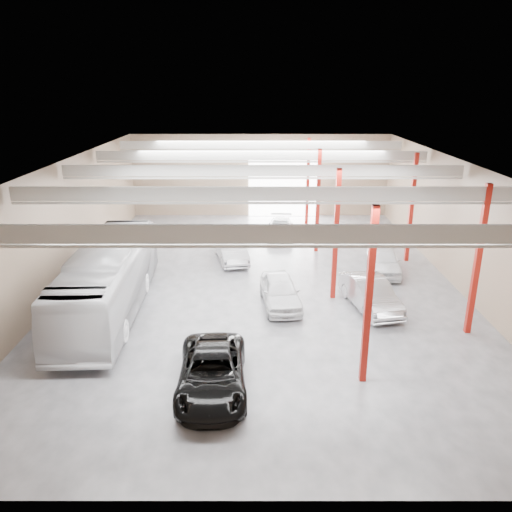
{
  "coord_description": "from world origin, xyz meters",
  "views": [
    {
      "loc": [
        -0.35,
        -26.87,
        10.95
      ],
      "look_at": [
        -0.36,
        -1.49,
        2.2
      ],
      "focal_mm": 35.0,
      "sensor_mm": 36.0,
      "label": 1
    }
  ],
  "objects_px": {
    "car_right_far": "(383,260)",
    "car_right_near": "(370,294)",
    "black_sedan": "(212,372)",
    "car_row_a": "(280,291)",
    "car_row_b": "(231,249)",
    "coach_bus": "(109,279)",
    "car_row_c": "(281,229)"
  },
  "relations": [
    {
      "from": "car_right_far",
      "to": "car_right_near",
      "type": "bearing_deg",
      "value": -103.39
    },
    {
      "from": "black_sedan",
      "to": "car_row_a",
      "type": "xyz_separation_m",
      "value": [
        2.89,
        7.68,
        0.02
      ]
    },
    {
      "from": "car_row_b",
      "to": "car_right_far",
      "type": "xyz_separation_m",
      "value": [
        9.43,
        -2.15,
        0.0
      ]
    },
    {
      "from": "car_right_near",
      "to": "car_row_a",
      "type": "bearing_deg",
      "value": 163.98
    },
    {
      "from": "black_sedan",
      "to": "car_right_far",
      "type": "height_order",
      "value": "car_right_far"
    },
    {
      "from": "black_sedan",
      "to": "car_row_b",
      "type": "bearing_deg",
      "value": 87.41
    },
    {
      "from": "car_row_b",
      "to": "car_row_a",
      "type": "bearing_deg",
      "value": -80.42
    },
    {
      "from": "coach_bus",
      "to": "car_right_far",
      "type": "distance_m",
      "value": 16.16
    },
    {
      "from": "car_row_a",
      "to": "car_row_b",
      "type": "xyz_separation_m",
      "value": [
        -2.89,
        6.99,
        -0.0
      ]
    },
    {
      "from": "black_sedan",
      "to": "car_row_c",
      "type": "height_order",
      "value": "black_sedan"
    },
    {
      "from": "car_row_a",
      "to": "car_row_c",
      "type": "distance_m",
      "value": 12.2
    },
    {
      "from": "car_row_b",
      "to": "car_right_far",
      "type": "bearing_deg",
      "value": -25.78
    },
    {
      "from": "coach_bus",
      "to": "car_row_c",
      "type": "distance_m",
      "value": 15.9
    },
    {
      "from": "car_row_a",
      "to": "car_right_near",
      "type": "bearing_deg",
      "value": -10.48
    },
    {
      "from": "car_right_far",
      "to": "car_row_a",
      "type": "bearing_deg",
      "value": -136.51
    },
    {
      "from": "black_sedan",
      "to": "car_row_c",
      "type": "bearing_deg",
      "value": 77.46
    },
    {
      "from": "black_sedan",
      "to": "car_right_near",
      "type": "bearing_deg",
      "value": 41.7
    },
    {
      "from": "black_sedan",
      "to": "coach_bus",
      "type": "bearing_deg",
      "value": 126.84
    },
    {
      "from": "car_row_a",
      "to": "car_right_near",
      "type": "relative_size",
      "value": 0.94
    },
    {
      "from": "black_sedan",
      "to": "car_right_near",
      "type": "xyz_separation_m",
      "value": [
        7.5,
        7.32,
        0.04
      ]
    },
    {
      "from": "car_row_b",
      "to": "black_sedan",
      "type": "bearing_deg",
      "value": -102.92
    },
    {
      "from": "black_sedan",
      "to": "car_right_near",
      "type": "height_order",
      "value": "car_right_near"
    },
    {
      "from": "black_sedan",
      "to": "car_right_near",
      "type": "distance_m",
      "value": 10.48
    },
    {
      "from": "coach_bus",
      "to": "car_row_c",
      "type": "relative_size",
      "value": 2.64
    },
    {
      "from": "car_row_c",
      "to": "car_right_far",
      "type": "height_order",
      "value": "car_right_far"
    },
    {
      "from": "car_row_a",
      "to": "car_row_c",
      "type": "relative_size",
      "value": 0.97
    },
    {
      "from": "car_row_a",
      "to": "car_right_near",
      "type": "xyz_separation_m",
      "value": [
        4.61,
        -0.37,
        0.02
      ]
    },
    {
      "from": "car_row_b",
      "to": "car_right_near",
      "type": "xyz_separation_m",
      "value": [
        7.5,
        -7.35,
        0.02
      ]
    },
    {
      "from": "car_row_b",
      "to": "car_right_near",
      "type": "distance_m",
      "value": 10.5
    },
    {
      "from": "coach_bus",
      "to": "car_row_a",
      "type": "bearing_deg",
      "value": 2.56
    },
    {
      "from": "coach_bus",
      "to": "black_sedan",
      "type": "height_order",
      "value": "coach_bus"
    },
    {
      "from": "car_right_near",
      "to": "coach_bus",
      "type": "bearing_deg",
      "value": 170.15
    }
  ]
}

